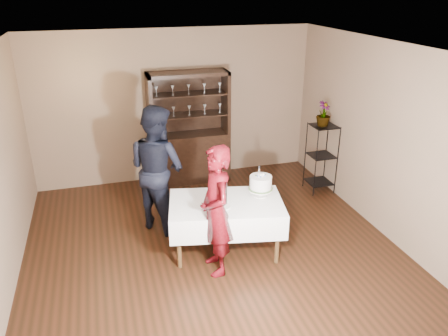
{
  "coord_description": "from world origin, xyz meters",
  "views": [
    {
      "loc": [
        -1.28,
        -5.02,
        3.41
      ],
      "look_at": [
        0.22,
        0.1,
        1.12
      ],
      "focal_mm": 35.0,
      "sensor_mm": 36.0,
      "label": 1
    }
  ],
  "objects_px": {
    "cake_table": "(226,214)",
    "man": "(157,168)",
    "woman": "(216,211)",
    "cake": "(261,184)",
    "potted_plant": "(324,114)",
    "china_hutch": "(190,146)",
    "plant_etagere": "(321,155)"
  },
  "relations": [
    {
      "from": "man",
      "to": "woman",
      "type": "bearing_deg",
      "value": 163.85
    },
    {
      "from": "cake_table",
      "to": "potted_plant",
      "type": "relative_size",
      "value": 3.94
    },
    {
      "from": "china_hutch",
      "to": "man",
      "type": "distance_m",
      "value": 1.69
    },
    {
      "from": "plant_etagere",
      "to": "woman",
      "type": "relative_size",
      "value": 0.71
    },
    {
      "from": "woman",
      "to": "cake",
      "type": "bearing_deg",
      "value": 116.67
    },
    {
      "from": "cake",
      "to": "woman",
      "type": "bearing_deg",
      "value": -150.38
    },
    {
      "from": "plant_etagere",
      "to": "woman",
      "type": "height_order",
      "value": "woman"
    },
    {
      "from": "china_hutch",
      "to": "potted_plant",
      "type": "relative_size",
      "value": 4.82
    },
    {
      "from": "plant_etagere",
      "to": "potted_plant",
      "type": "distance_m",
      "value": 0.74
    },
    {
      "from": "woman",
      "to": "man",
      "type": "height_order",
      "value": "man"
    },
    {
      "from": "plant_etagere",
      "to": "cake_table",
      "type": "height_order",
      "value": "plant_etagere"
    },
    {
      "from": "china_hutch",
      "to": "potted_plant",
      "type": "distance_m",
      "value": 2.42
    },
    {
      "from": "woman",
      "to": "cake",
      "type": "relative_size",
      "value": 3.69
    },
    {
      "from": "potted_plant",
      "to": "china_hutch",
      "type": "bearing_deg",
      "value": 152.46
    },
    {
      "from": "woman",
      "to": "china_hutch",
      "type": "bearing_deg",
      "value": 171.58
    },
    {
      "from": "cake",
      "to": "potted_plant",
      "type": "bearing_deg",
      "value": 39.42
    },
    {
      "from": "plant_etagere",
      "to": "man",
      "type": "height_order",
      "value": "man"
    },
    {
      "from": "man",
      "to": "plant_etagere",
      "type": "bearing_deg",
      "value": -119.56
    },
    {
      "from": "woman",
      "to": "potted_plant",
      "type": "relative_size",
      "value": 4.05
    },
    {
      "from": "china_hutch",
      "to": "potted_plant",
      "type": "bearing_deg",
      "value": -27.54
    },
    {
      "from": "china_hutch",
      "to": "woman",
      "type": "height_order",
      "value": "china_hutch"
    },
    {
      "from": "cake_table",
      "to": "man",
      "type": "height_order",
      "value": "man"
    },
    {
      "from": "plant_etagere",
      "to": "china_hutch",
      "type": "bearing_deg",
      "value": 153.17
    },
    {
      "from": "woman",
      "to": "man",
      "type": "bearing_deg",
      "value": -161.21
    },
    {
      "from": "woman",
      "to": "potted_plant",
      "type": "height_order",
      "value": "woman"
    },
    {
      "from": "china_hutch",
      "to": "potted_plant",
      "type": "height_order",
      "value": "china_hutch"
    },
    {
      "from": "cake",
      "to": "potted_plant",
      "type": "distance_m",
      "value": 2.1
    },
    {
      "from": "plant_etagere",
      "to": "man",
      "type": "bearing_deg",
      "value": -171.67
    },
    {
      "from": "china_hutch",
      "to": "woman",
      "type": "xyz_separation_m",
      "value": [
        -0.27,
        -2.78,
        0.18
      ]
    },
    {
      "from": "china_hutch",
      "to": "plant_etagere",
      "type": "height_order",
      "value": "china_hutch"
    },
    {
      "from": "plant_etagere",
      "to": "cake_table",
      "type": "bearing_deg",
      "value": -147.27
    },
    {
      "from": "man",
      "to": "cake",
      "type": "bearing_deg",
      "value": -163.3
    }
  ]
}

